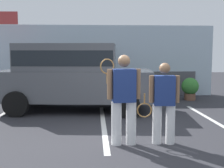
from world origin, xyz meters
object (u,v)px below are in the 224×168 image
tennis_player_man (124,98)px  potted_plant_secondary (190,88)px  tennis_player_woman (164,102)px  flag_pole (2,39)px  parked_suv (73,74)px  potted_plant_by_porch (168,88)px

tennis_player_man → potted_plant_secondary: bearing=-124.9°
tennis_player_woman → potted_plant_secondary: tennis_player_woman is taller
flag_pole → tennis_player_woman: bearing=-48.1°
parked_suv → tennis_player_man: size_ratio=2.72×
tennis_player_woman → flag_pole: flag_pole is taller
parked_suv → potted_plant_secondary: bearing=26.7°
tennis_player_man → potted_plant_by_porch: (2.26, 5.31, -0.47)m
potted_plant_by_porch → tennis_player_man: bearing=-113.1°
tennis_player_man → flag_pole: bearing=-57.3°
parked_suv → flag_pole: (-2.66, 1.80, 1.13)m
parked_suv → potted_plant_by_porch: parked_suv is taller
parked_suv → tennis_player_woman: parked_suv is taller
parked_suv → tennis_player_man: (1.23, -3.43, -0.23)m
tennis_player_woman → potted_plant_secondary: 5.58m
parked_suv → potted_plant_by_porch: bearing=33.7°
tennis_player_man → tennis_player_woman: (0.79, 0.01, -0.09)m
tennis_player_man → tennis_player_woman: tennis_player_man is taller
tennis_player_man → potted_plant_secondary: (3.05, 5.10, -0.44)m
tennis_player_man → flag_pole: size_ratio=0.53×
parked_suv → tennis_player_woman: (2.02, -3.41, -0.32)m
parked_suv → potted_plant_secondary: size_ratio=5.63×
potted_plant_secondary → flag_pole: size_ratio=0.26×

